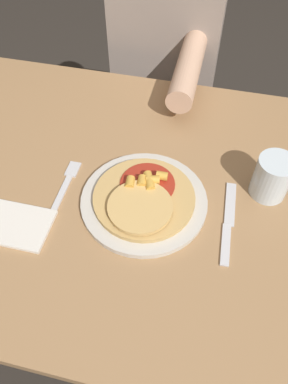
% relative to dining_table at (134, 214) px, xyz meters
% --- Properties ---
extents(ground_plane, '(8.00, 8.00, 0.00)m').
position_rel_dining_table_xyz_m(ground_plane, '(0.00, 0.00, -0.64)').
color(ground_plane, '#2D2823').
extents(dining_table, '(1.18, 0.84, 0.76)m').
position_rel_dining_table_xyz_m(dining_table, '(0.00, 0.00, 0.00)').
color(dining_table, '#9E754C').
rests_on(dining_table, ground_plane).
extents(plate, '(0.28, 0.28, 0.01)m').
position_rel_dining_table_xyz_m(plate, '(0.04, -0.04, 0.12)').
color(plate, beige).
rests_on(plate, dining_table).
extents(pizza, '(0.23, 0.23, 0.04)m').
position_rel_dining_table_xyz_m(pizza, '(0.04, -0.04, 0.14)').
color(pizza, tan).
rests_on(pizza, plate).
extents(fork, '(0.03, 0.18, 0.00)m').
position_rel_dining_table_xyz_m(fork, '(-0.15, -0.03, 0.12)').
color(fork, silver).
rests_on(fork, dining_table).
extents(knife, '(0.03, 0.22, 0.00)m').
position_rel_dining_table_xyz_m(knife, '(0.23, -0.05, 0.12)').
color(knife, silver).
rests_on(knife, dining_table).
extents(drinking_glass, '(0.08, 0.08, 0.10)m').
position_rel_dining_table_xyz_m(drinking_glass, '(0.31, 0.06, 0.16)').
color(drinking_glass, silver).
rests_on(drinking_glass, dining_table).
extents(napkin, '(0.15, 0.11, 0.01)m').
position_rel_dining_table_xyz_m(napkin, '(-0.22, -0.16, 0.12)').
color(napkin, silver).
rests_on(napkin, dining_table).
extents(person_diner, '(0.35, 0.52, 1.13)m').
position_rel_dining_table_xyz_m(person_diner, '(-0.04, 0.64, 0.01)').
color(person_diner, '#2D2D38').
rests_on(person_diner, ground_plane).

